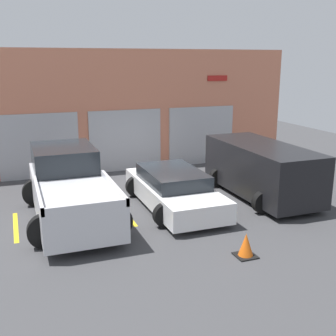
{
  "coord_description": "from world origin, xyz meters",
  "views": [
    {
      "loc": [
        -4.38,
        -13.07,
        4.32
      ],
      "look_at": [
        0.0,
        -1.32,
        1.1
      ],
      "focal_mm": 45.0,
      "sensor_mm": 36.0,
      "label": 1
    }
  ],
  "objects_px": {
    "sedan_white": "(173,189)",
    "traffic_cone": "(246,246)",
    "pickup_truck": "(70,187)",
    "sedan_side": "(261,169)"
  },
  "relations": [
    {
      "from": "pickup_truck",
      "to": "traffic_cone",
      "type": "xyz_separation_m",
      "value": [
        3.35,
        -3.97,
        -0.6
      ]
    },
    {
      "from": "sedan_white",
      "to": "traffic_cone",
      "type": "relative_size",
      "value": 8.16
    },
    {
      "from": "pickup_truck",
      "to": "sedan_white",
      "type": "xyz_separation_m",
      "value": [
        3.02,
        -0.29,
        -0.3
      ]
    },
    {
      "from": "pickup_truck",
      "to": "sedan_side",
      "type": "xyz_separation_m",
      "value": [
        6.04,
        -0.31,
        0.07
      ]
    },
    {
      "from": "traffic_cone",
      "to": "sedan_side",
      "type": "bearing_deg",
      "value": 53.66
    },
    {
      "from": "pickup_truck",
      "to": "sedan_white",
      "type": "bearing_deg",
      "value": -5.39
    },
    {
      "from": "sedan_white",
      "to": "sedan_side",
      "type": "bearing_deg",
      "value": -0.42
    },
    {
      "from": "sedan_white",
      "to": "sedan_side",
      "type": "distance_m",
      "value": 3.04
    },
    {
      "from": "pickup_truck",
      "to": "sedan_white",
      "type": "height_order",
      "value": "pickup_truck"
    },
    {
      "from": "traffic_cone",
      "to": "pickup_truck",
      "type": "bearing_deg",
      "value": 130.17
    }
  ]
}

